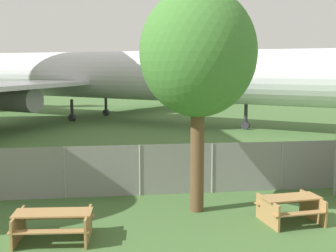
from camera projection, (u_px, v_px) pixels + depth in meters
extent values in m
cylinder|color=gray|center=(65.00, 173.00, 15.74)|extent=(0.07, 0.07, 1.77)
cylinder|color=gray|center=(140.00, 170.00, 16.09)|extent=(0.07, 0.07, 1.77)
cylinder|color=gray|center=(212.00, 168.00, 16.43)|extent=(0.07, 0.07, 1.77)
cylinder|color=gray|center=(282.00, 166.00, 16.78)|extent=(0.07, 0.07, 1.77)
cube|color=gray|center=(212.00, 168.00, 16.43)|extent=(56.00, 0.01, 1.77)
cylinder|color=silver|center=(107.00, 75.00, 37.57)|extent=(31.28, 24.53, 3.75)
cube|color=silver|center=(151.00, 78.00, 47.21)|extent=(15.02, 15.15, 0.30)
cylinder|color=#939399|center=(135.00, 89.00, 45.38)|extent=(3.72, 3.37, 1.69)
cylinder|color=#939399|center=(17.00, 100.00, 32.21)|extent=(3.72, 3.37, 1.69)
cylinder|color=#2D2D33|center=(246.00, 117.00, 32.35)|extent=(0.24, 0.24, 1.74)
cylinder|color=#2D2D33|center=(246.00, 125.00, 32.43)|extent=(0.63, 0.57, 0.56)
cylinder|color=#2D2D33|center=(106.00, 106.00, 40.75)|extent=(0.24, 0.24, 1.74)
cylinder|color=#2D2D33|center=(106.00, 113.00, 40.83)|extent=(0.63, 0.57, 0.56)
cylinder|color=#2D2D33|center=(72.00, 110.00, 36.83)|extent=(0.24, 0.24, 1.74)
cylinder|color=#2D2D33|center=(72.00, 118.00, 36.91)|extent=(0.63, 0.57, 0.56)
cube|color=#A37A47|center=(291.00, 197.00, 13.34)|extent=(1.71, 0.94, 0.04)
cube|color=#A37A47|center=(281.00, 202.00, 13.92)|extent=(1.66, 0.46, 0.04)
cube|color=#A37A47|center=(301.00, 213.00, 12.84)|extent=(1.66, 0.46, 0.04)
cube|color=#A37A47|center=(313.00, 208.00, 13.57)|extent=(0.22, 1.40, 0.74)
cube|color=#A37A47|center=(268.00, 212.00, 13.22)|extent=(0.22, 1.40, 0.74)
cube|color=#A37A47|center=(53.00, 213.00, 11.97)|extent=(2.03, 0.91, 0.04)
cube|color=#A37A47|center=(57.00, 217.00, 12.56)|extent=(2.00, 0.43, 0.04)
cube|color=#A37A47|center=(49.00, 232.00, 11.46)|extent=(2.00, 0.43, 0.04)
cube|color=#A37A47|center=(88.00, 226.00, 12.07)|extent=(0.17, 1.40, 0.74)
cube|color=#A37A47|center=(18.00, 227.00, 11.97)|extent=(0.17, 1.40, 0.74)
cylinder|color=brown|center=(197.00, 157.00, 14.28)|extent=(0.42, 0.42, 3.37)
ellipsoid|color=#427A33|center=(198.00, 52.00, 13.86)|extent=(3.50, 3.50, 3.85)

